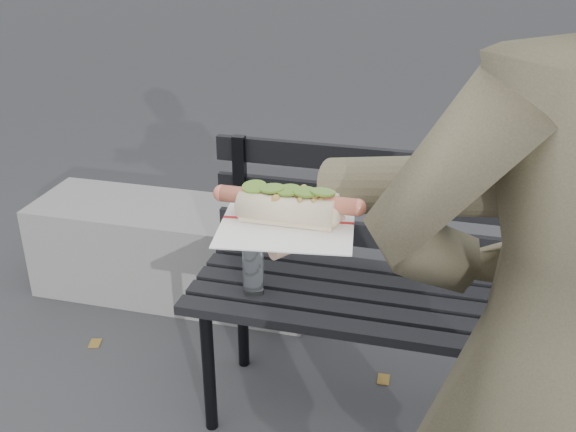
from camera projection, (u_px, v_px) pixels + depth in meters
name	position (u px, v px, depth m)	size (l,w,h in m)	color
park_bench	(435.00, 278.00, 2.04)	(1.50, 0.44, 0.88)	black
concrete_block	(176.00, 251.00, 2.88)	(1.20, 0.40, 0.40)	slate
person	(559.00, 380.00, 1.05)	(0.65, 0.42, 1.77)	#484330
held_hotdog	(435.00, 194.00, 0.96)	(0.64, 0.30, 0.20)	#484330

